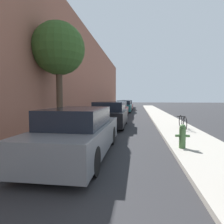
{
  "coord_description": "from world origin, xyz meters",
  "views": [
    {
      "loc": [
        0.84,
        0.74,
        1.69
      ],
      "look_at": [
        -0.6,
        11.4,
        0.91
      ],
      "focal_mm": 30.75,
      "sensor_mm": 36.0,
      "label": 1
    }
  ],
  "objects_px": {
    "parked_car_black": "(110,115)",
    "parked_car_red": "(117,110)",
    "parked_car_white": "(127,104)",
    "bicycle": "(183,122)",
    "parked_car_maroon": "(126,105)",
    "parked_car_teal": "(124,107)",
    "street_tree_near": "(59,49)",
    "parked_car_grey": "(79,133)",
    "fire_hydrant": "(182,136)"
  },
  "relations": [
    {
      "from": "parked_car_black",
      "to": "parked_car_red",
      "type": "distance_m",
      "value": 5.8
    },
    {
      "from": "parked_car_white",
      "to": "bicycle",
      "type": "distance_m",
      "value": 22.9
    },
    {
      "from": "parked_car_black",
      "to": "parked_car_maroon",
      "type": "height_order",
      "value": "parked_car_black"
    },
    {
      "from": "parked_car_teal",
      "to": "bicycle",
      "type": "distance_m",
      "value": 13.18
    },
    {
      "from": "bicycle",
      "to": "street_tree_near",
      "type": "bearing_deg",
      "value": -170.84
    },
    {
      "from": "parked_car_grey",
      "to": "parked_car_black",
      "type": "height_order",
      "value": "parked_car_black"
    },
    {
      "from": "parked_car_white",
      "to": "fire_hydrant",
      "type": "height_order",
      "value": "parked_car_white"
    },
    {
      "from": "parked_car_grey",
      "to": "fire_hydrant",
      "type": "xyz_separation_m",
      "value": [
        3.09,
        0.81,
        -0.16
      ]
    },
    {
      "from": "parked_car_black",
      "to": "parked_car_red",
      "type": "bearing_deg",
      "value": 91.99
    },
    {
      "from": "parked_car_red",
      "to": "street_tree_near",
      "type": "height_order",
      "value": "street_tree_near"
    },
    {
      "from": "parked_car_red",
      "to": "street_tree_near",
      "type": "distance_m",
      "value": 8.8
    },
    {
      "from": "fire_hydrant",
      "to": "parked_car_grey",
      "type": "bearing_deg",
      "value": -165.4
    },
    {
      "from": "parked_car_maroon",
      "to": "fire_hydrant",
      "type": "distance_m",
      "value": 21.36
    },
    {
      "from": "parked_car_black",
      "to": "street_tree_near",
      "type": "bearing_deg",
      "value": -136.88
    },
    {
      "from": "parked_car_maroon",
      "to": "bicycle",
      "type": "xyz_separation_m",
      "value": [
        3.95,
        -17.23,
        -0.18
      ]
    },
    {
      "from": "parked_car_grey",
      "to": "parked_car_white",
      "type": "distance_m",
      "value": 27.24
    },
    {
      "from": "parked_car_maroon",
      "to": "fire_hydrant",
      "type": "height_order",
      "value": "parked_car_maroon"
    },
    {
      "from": "parked_car_maroon",
      "to": "parked_car_white",
      "type": "relative_size",
      "value": 0.88
    },
    {
      "from": "parked_car_grey",
      "to": "fire_hydrant",
      "type": "height_order",
      "value": "parked_car_grey"
    },
    {
      "from": "parked_car_grey",
      "to": "parked_car_red",
      "type": "height_order",
      "value": "parked_car_grey"
    },
    {
      "from": "parked_car_teal",
      "to": "fire_hydrant",
      "type": "distance_m",
      "value": 16.76
    },
    {
      "from": "parked_car_grey",
      "to": "parked_car_white",
      "type": "xyz_separation_m",
      "value": [
        -0.12,
        27.24,
        -0.02
      ]
    },
    {
      "from": "parked_car_red",
      "to": "parked_car_teal",
      "type": "bearing_deg",
      "value": 87.99
    },
    {
      "from": "street_tree_near",
      "to": "bicycle",
      "type": "height_order",
      "value": "street_tree_near"
    },
    {
      "from": "parked_car_black",
      "to": "fire_hydrant",
      "type": "bearing_deg",
      "value": -58.57
    },
    {
      "from": "parked_car_red",
      "to": "fire_hydrant",
      "type": "bearing_deg",
      "value": -73.28
    },
    {
      "from": "fire_hydrant",
      "to": "parked_car_maroon",
      "type": "bearing_deg",
      "value": 98.28
    },
    {
      "from": "fire_hydrant",
      "to": "bicycle",
      "type": "xyz_separation_m",
      "value": [
        0.87,
        3.9,
        -0.04
      ]
    },
    {
      "from": "parked_car_black",
      "to": "parked_car_white",
      "type": "bearing_deg",
      "value": 90.49
    },
    {
      "from": "parked_car_black",
      "to": "parked_car_red",
      "type": "height_order",
      "value": "parked_car_black"
    },
    {
      "from": "parked_car_white",
      "to": "parked_car_black",
      "type": "bearing_deg",
      "value": -89.51
    },
    {
      "from": "parked_car_grey",
      "to": "parked_car_maroon",
      "type": "bearing_deg",
      "value": 89.96
    },
    {
      "from": "street_tree_near",
      "to": "bicycle",
      "type": "distance_m",
      "value": 7.16
    },
    {
      "from": "street_tree_near",
      "to": "fire_hydrant",
      "type": "relative_size",
      "value": 6.93
    },
    {
      "from": "parked_car_red",
      "to": "bicycle",
      "type": "relative_size",
      "value": 2.78
    },
    {
      "from": "parked_car_maroon",
      "to": "street_tree_near",
      "type": "distance_m",
      "value": 18.69
    },
    {
      "from": "parked_car_maroon",
      "to": "street_tree_near",
      "type": "bearing_deg",
      "value": -96.76
    },
    {
      "from": "parked_car_black",
      "to": "parked_car_teal",
      "type": "height_order",
      "value": "parked_car_black"
    },
    {
      "from": "parked_car_grey",
      "to": "parked_car_black",
      "type": "relative_size",
      "value": 1.1
    },
    {
      "from": "parked_car_teal",
      "to": "bicycle",
      "type": "bearing_deg",
      "value": -72.78
    },
    {
      "from": "parked_car_maroon",
      "to": "parked_car_white",
      "type": "xyz_separation_m",
      "value": [
        -0.13,
        5.3,
        0.0
      ]
    },
    {
      "from": "parked_car_grey",
      "to": "street_tree_near",
      "type": "relative_size",
      "value": 0.89
    },
    {
      "from": "parked_car_white",
      "to": "fire_hydrant",
      "type": "bearing_deg",
      "value": -83.08
    },
    {
      "from": "bicycle",
      "to": "parked_car_maroon",
      "type": "bearing_deg",
      "value": 102.61
    },
    {
      "from": "parked_car_white",
      "to": "street_tree_near",
      "type": "height_order",
      "value": "street_tree_near"
    },
    {
      "from": "parked_car_white",
      "to": "street_tree_near",
      "type": "bearing_deg",
      "value": -94.93
    },
    {
      "from": "parked_car_red",
      "to": "parked_car_teal",
      "type": "relative_size",
      "value": 1.14
    },
    {
      "from": "parked_car_black",
      "to": "parked_car_maroon",
      "type": "distance_m",
      "value": 16.18
    },
    {
      "from": "parked_car_teal",
      "to": "fire_hydrant",
      "type": "height_order",
      "value": "parked_car_teal"
    },
    {
      "from": "parked_car_red",
      "to": "parked_car_black",
      "type": "bearing_deg",
      "value": -88.01
    }
  ]
}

